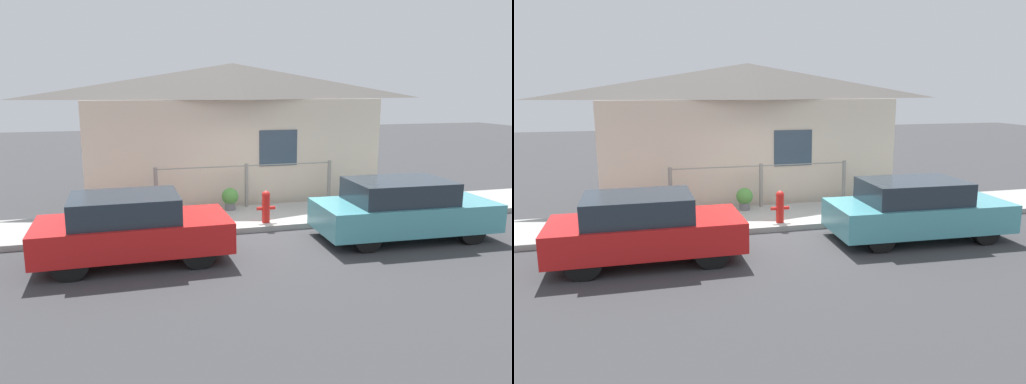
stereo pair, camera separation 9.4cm
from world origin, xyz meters
The scene contains 8 objects.
ground_plane centered at (0.00, 0.00, 0.00)m, with size 60.00×60.00×0.00m, color #38383A.
sidewalk centered at (0.00, 1.10, 0.07)m, with size 24.00×2.21×0.13m.
house centered at (0.00, 3.51, 3.21)m, with size 8.76×2.23×3.98m.
fence centered at (0.00, 2.06, 0.77)m, with size 4.90×0.10×1.17m.
car_left centered at (-3.10, -1.24, 0.67)m, with size 3.65×1.72×1.32m.
car_right centered at (2.73, -1.24, 0.67)m, with size 3.97×1.85×1.32m.
fire_hydrant centered at (0.05, 0.36, 0.53)m, with size 0.45×0.20×0.77m.
potted_plant_near_hydrant centered at (-0.51, 1.79, 0.46)m, with size 0.44×0.44×0.59m.
Camera 2 is at (-3.12, -10.76, 3.31)m, focal length 35.00 mm.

